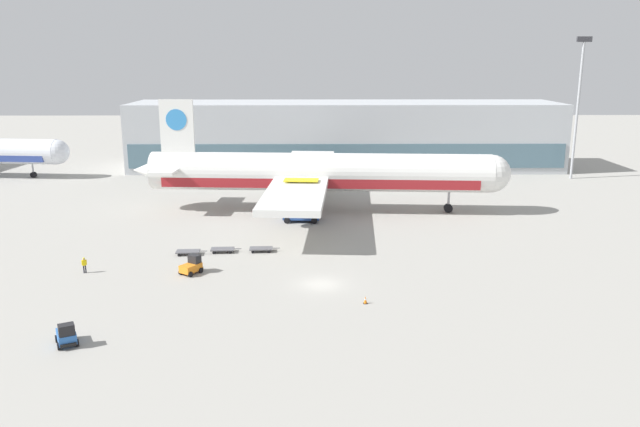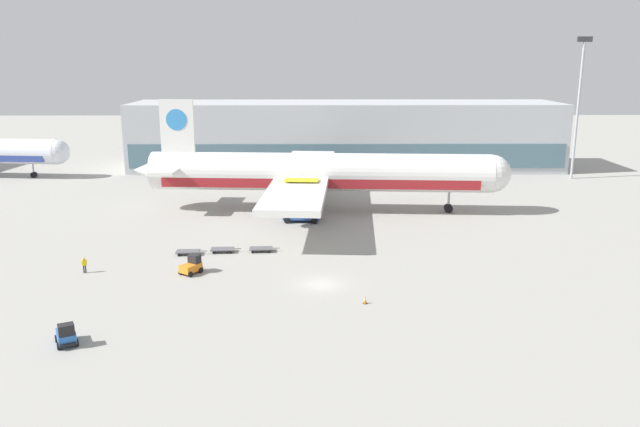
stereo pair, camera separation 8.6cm
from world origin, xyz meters
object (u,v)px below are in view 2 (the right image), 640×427
at_px(ground_crew_near, 84,264).
at_px(traffic_cone_near, 365,300).
at_px(baggage_dolly_lead, 188,252).
at_px(light_mast, 579,99).
at_px(scissor_lift_loader, 301,206).
at_px(airplane_main, 315,174).
at_px(baggage_tug_mid, 66,335).
at_px(baggage_tug_foreground, 192,266).
at_px(baggage_dolly_third, 261,249).
at_px(baggage_dolly_second, 223,249).

distance_m(ground_crew_near, traffic_cone_near, 31.61).
bearing_deg(baggage_dolly_lead, ground_crew_near, -150.05).
distance_m(light_mast, baggage_dolly_lead, 83.14).
xyz_separation_m(light_mast, scissor_lift_loader, (-52.50, -32.56, -13.10)).
bearing_deg(scissor_lift_loader, airplane_main, 76.76).
distance_m(airplane_main, traffic_cone_near, 38.65).
xyz_separation_m(airplane_main, baggage_tug_mid, (-20.57, -46.64, -4.96)).
xyz_separation_m(baggage_tug_foreground, baggage_dolly_third, (6.98, 7.84, -0.49)).
bearing_deg(ground_crew_near, airplane_main, 12.95).
relative_size(airplane_main, traffic_cone_near, 75.47).
height_order(light_mast, baggage_tug_foreground, light_mast).
relative_size(baggage_tug_foreground, baggage_dolly_third, 0.75).
relative_size(scissor_lift_loader, baggage_dolly_third, 1.64).
bearing_deg(traffic_cone_near, airplane_main, 97.20).
bearing_deg(baggage_dolly_second, ground_crew_near, -155.16).
xyz_separation_m(light_mast, baggage_dolly_lead, (-65.88, -48.46, -15.00)).
relative_size(scissor_lift_loader, baggage_dolly_lead, 1.64).
distance_m(light_mast, baggage_dolly_second, 79.46).
xyz_separation_m(scissor_lift_loader, baggage_tug_foreground, (-11.64, -22.61, -1.41)).
height_order(baggage_tug_mid, traffic_cone_near, baggage_tug_mid).
bearing_deg(baggage_tug_foreground, airplane_main, 8.55).
bearing_deg(baggage_tug_foreground, traffic_cone_near, -82.24).
distance_m(airplane_main, ground_crew_near, 38.72).
relative_size(light_mast, ground_crew_near, 15.09).
bearing_deg(baggage_dolly_lead, baggage_dolly_third, 4.71).
xyz_separation_m(baggage_tug_foreground, traffic_cone_near, (18.39, -8.92, -0.50)).
xyz_separation_m(scissor_lift_loader, baggage_tug_mid, (-18.62, -40.22, -1.41)).
bearing_deg(baggage_dolly_third, traffic_cone_near, -58.38).
distance_m(scissor_lift_loader, traffic_cone_near, 32.30).
height_order(baggage_dolly_second, baggage_dolly_third, same).
xyz_separation_m(airplane_main, ground_crew_near, (-25.45, -28.79, -4.78)).
bearing_deg(scissor_lift_loader, light_mast, 35.50).
distance_m(scissor_lift_loader, baggage_tug_foreground, 25.47).
relative_size(baggage_dolly_lead, baggage_dolly_third, 1.00).
height_order(light_mast, baggage_tug_mid, light_mast).
xyz_separation_m(light_mast, ground_crew_near, (-76.00, -54.92, -14.33)).
xyz_separation_m(ground_crew_near, traffic_cone_near, (30.24, -9.17, -0.68)).
distance_m(light_mast, scissor_lift_loader, 63.16).
bearing_deg(scissor_lift_loader, baggage_dolly_third, -103.81).
relative_size(baggage_tug_foreground, baggage_dolly_lead, 0.75).
xyz_separation_m(baggage_dolly_second, ground_crew_near, (-14.14, -7.35, 0.67)).
distance_m(scissor_lift_loader, baggage_dolly_third, 15.61).
bearing_deg(airplane_main, baggage_tug_foreground, -111.40).
bearing_deg(traffic_cone_near, baggage_tug_mid, -161.10).
bearing_deg(baggage_dolly_lead, baggage_tug_foreground, -78.15).
height_order(scissor_lift_loader, baggage_dolly_lead, scissor_lift_loader).
relative_size(light_mast, scissor_lift_loader, 4.41).
xyz_separation_m(baggage_tug_mid, traffic_cone_near, (25.37, 8.68, -0.50)).
xyz_separation_m(baggage_dolly_lead, baggage_dolly_third, (8.71, 1.12, 0.00)).
bearing_deg(airplane_main, baggage_dolly_third, -103.64).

